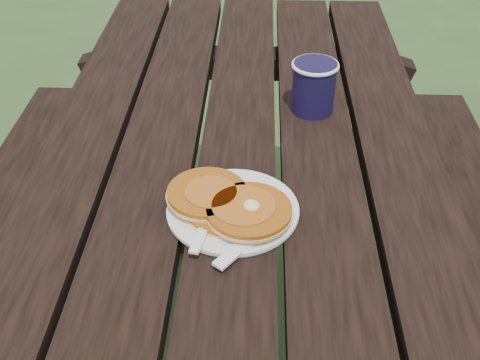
{
  "coord_description": "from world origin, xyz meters",
  "views": [
    {
      "loc": [
        0.04,
        -0.81,
        1.38
      ],
      "look_at": [
        0.01,
        -0.04,
        0.8
      ],
      "focal_mm": 45.0,
      "sensor_mm": 36.0,
      "label": 1
    }
  ],
  "objects_px": {
    "picnic_table": "(236,334)",
    "plate": "(233,211)",
    "pancake_stack": "(229,204)",
    "coffee_cup": "(314,84)"
  },
  "relations": [
    {
      "from": "pancake_stack",
      "to": "coffee_cup",
      "type": "xyz_separation_m",
      "value": [
        0.15,
        0.34,
        0.03
      ]
    },
    {
      "from": "picnic_table",
      "to": "pancake_stack",
      "type": "bearing_deg",
      "value": -95.3
    },
    {
      "from": "picnic_table",
      "to": "plate",
      "type": "height_order",
      "value": "plate"
    },
    {
      "from": "plate",
      "to": "pancake_stack",
      "type": "bearing_deg",
      "value": -130.71
    },
    {
      "from": "picnic_table",
      "to": "coffee_cup",
      "type": "relative_size",
      "value": 17.03
    },
    {
      "from": "pancake_stack",
      "to": "coffee_cup",
      "type": "relative_size",
      "value": 1.91
    },
    {
      "from": "plate",
      "to": "pancake_stack",
      "type": "relative_size",
      "value": 1.03
    },
    {
      "from": "picnic_table",
      "to": "coffee_cup",
      "type": "xyz_separation_m",
      "value": [
        0.15,
        0.27,
        0.44
      ]
    },
    {
      "from": "picnic_table",
      "to": "pancake_stack",
      "type": "distance_m",
      "value": 0.41
    },
    {
      "from": "plate",
      "to": "pancake_stack",
      "type": "xyz_separation_m",
      "value": [
        -0.01,
        -0.01,
        0.02
      ]
    }
  ]
}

